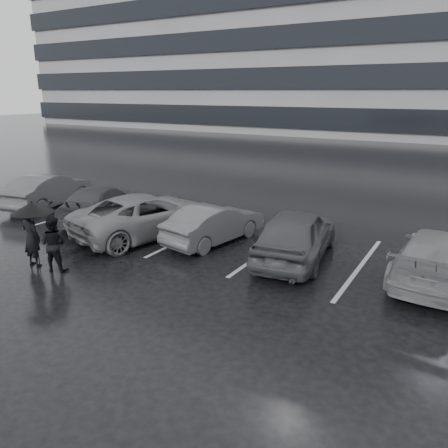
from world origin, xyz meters
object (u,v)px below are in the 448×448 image
pedestrian_right (53,244)px  car_east (438,256)px  car_west_a (214,223)px  car_west_d (49,190)px  car_west_c (101,203)px  car_main (296,234)px  pedestrian_left (31,238)px  car_west_b (147,215)px

pedestrian_right → car_east: bearing=-172.2°
car_west_a → car_west_d: (-8.38, 0.33, 0.08)m
car_east → car_west_c: bearing=4.9°
car_main → pedestrian_right: size_ratio=2.89×
pedestrian_left → pedestrian_right: (0.79, 0.08, -0.06)m
car_main → pedestrian_right: 6.69m
car_main → car_west_a: car_main is taller
car_main → pedestrian_left: (-6.06, -4.20, 0.08)m
car_west_a → pedestrian_right: 4.87m
car_main → car_west_c: bearing=-8.5°
car_main → car_west_d: car_main is taller
car_west_d → car_west_c: bearing=162.6°
car_west_a → car_west_c: (-4.98, -0.02, 0.04)m
car_east → pedestrian_right: 10.04m
car_west_b → car_west_d: size_ratio=1.21×
car_west_c → pedestrian_left: pedestrian_left is taller
car_west_a → car_west_d: size_ratio=0.88×
car_west_b → pedestrian_left: 3.83m
car_main → car_west_d: (-11.19, 0.41, -0.05)m
pedestrian_left → car_west_b: bearing=-105.4°
pedestrian_left → car_west_c: bearing=-69.3°
pedestrian_left → pedestrian_right: 0.79m
car_east → car_main: bearing=9.5°
car_main → car_west_c: (-7.79, 0.06, -0.10)m
pedestrian_left → car_east: bearing=-156.0°
car_main → car_west_b: bearing=-2.7°
car_west_c → pedestrian_right: size_ratio=2.95×
car_main → car_east: (3.68, 0.42, -0.09)m
car_west_b → car_west_d: bearing=6.6°
car_west_a → pedestrian_left: pedestrian_left is taller
pedestrian_right → car_main: bearing=-161.1°
car_west_a → pedestrian_right: pedestrian_right is taller
pedestrian_right → car_west_d: bearing=-56.5°
car_west_c → car_west_d: size_ratio=1.06×
car_west_a → car_main: bearing=-171.7°
car_west_a → car_east: (6.49, 0.34, 0.05)m
car_west_d → pedestrian_right: (5.92, -4.53, 0.06)m
car_west_b → pedestrian_right: bearing=102.8°
car_west_d → car_east: car_west_d is taller
car_west_a → pedestrian_left: (-3.25, -4.28, 0.21)m
car_west_a → pedestrian_right: size_ratio=2.45×
car_west_d → car_main: bearing=166.4°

